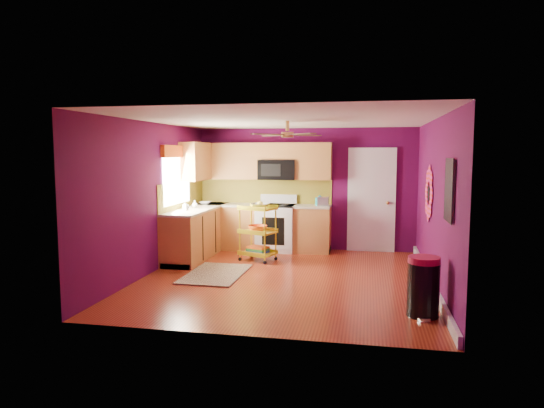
# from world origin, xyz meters

# --- Properties ---
(ground) EXTENTS (5.00, 5.00, 0.00)m
(ground) POSITION_xyz_m (0.00, 0.00, 0.00)
(ground) COLOR maroon
(ground) RESTS_ON ground
(room_envelope) EXTENTS (4.54, 5.04, 2.52)m
(room_envelope) POSITION_xyz_m (0.03, 0.00, 1.63)
(room_envelope) COLOR #50093E
(room_envelope) RESTS_ON ground
(lower_cabinets) EXTENTS (2.81, 2.31, 0.94)m
(lower_cabinets) POSITION_xyz_m (-1.35, 1.82, 0.43)
(lower_cabinets) COLOR #9C5E2A
(lower_cabinets) RESTS_ON ground
(electric_range) EXTENTS (0.76, 0.66, 1.13)m
(electric_range) POSITION_xyz_m (-0.55, 2.17, 0.48)
(electric_range) COLOR white
(electric_range) RESTS_ON ground
(upper_cabinetry) EXTENTS (2.80, 2.30, 1.26)m
(upper_cabinetry) POSITION_xyz_m (-1.24, 2.17, 1.80)
(upper_cabinetry) COLOR #9C5E2A
(upper_cabinetry) RESTS_ON ground
(left_window) EXTENTS (0.08, 1.35, 1.08)m
(left_window) POSITION_xyz_m (-2.22, 1.05, 1.74)
(left_window) COLOR white
(left_window) RESTS_ON ground
(panel_door) EXTENTS (0.95, 0.11, 2.15)m
(panel_door) POSITION_xyz_m (1.35, 2.47, 1.02)
(panel_door) COLOR white
(panel_door) RESTS_ON ground
(right_wall_art) EXTENTS (0.04, 2.74, 1.04)m
(right_wall_art) POSITION_xyz_m (2.23, -0.34, 1.44)
(right_wall_art) COLOR black
(right_wall_art) RESTS_ON ground
(ceiling_fan) EXTENTS (1.01, 1.01, 0.26)m
(ceiling_fan) POSITION_xyz_m (0.00, 0.20, 2.29)
(ceiling_fan) COLOR #BF8C3F
(ceiling_fan) RESTS_ON ground
(shag_rug) EXTENTS (0.90, 1.46, 0.02)m
(shag_rug) POSITION_xyz_m (-1.16, 0.02, 0.01)
(shag_rug) COLOR #311D10
(shag_rug) RESTS_ON ground
(rolling_cart) EXTENTS (0.73, 0.64, 1.11)m
(rolling_cart) POSITION_xyz_m (-0.70, 1.17, 0.57)
(rolling_cart) COLOR yellow
(rolling_cart) RESTS_ON ground
(trash_can) EXTENTS (0.51, 0.51, 0.74)m
(trash_can) POSITION_xyz_m (1.96, -1.44, 0.37)
(trash_can) COLOR black
(trash_can) RESTS_ON ground
(teal_kettle) EXTENTS (0.18, 0.18, 0.21)m
(teal_kettle) POSITION_xyz_m (0.33, 2.23, 1.02)
(teal_kettle) COLOR #169AAA
(teal_kettle) RESTS_ON lower_cabinets
(toaster) EXTENTS (0.22, 0.15, 0.18)m
(toaster) POSITION_xyz_m (0.40, 2.19, 1.03)
(toaster) COLOR beige
(toaster) RESTS_ON lower_cabinets
(soap_bottle_a) EXTENTS (0.08, 0.08, 0.17)m
(soap_bottle_a) POSITION_xyz_m (-2.02, 0.91, 1.03)
(soap_bottle_a) COLOR #EA3F72
(soap_bottle_a) RESTS_ON lower_cabinets
(soap_bottle_b) EXTENTS (0.12, 0.12, 0.15)m
(soap_bottle_b) POSITION_xyz_m (-1.99, 1.35, 1.01)
(soap_bottle_b) COLOR white
(soap_bottle_b) RESTS_ON lower_cabinets
(counter_dish) EXTENTS (0.23, 0.23, 0.06)m
(counter_dish) POSITION_xyz_m (-2.00, 2.00, 0.97)
(counter_dish) COLOR white
(counter_dish) RESTS_ON lower_cabinets
(counter_cup) EXTENTS (0.12, 0.12, 0.09)m
(counter_cup) POSITION_xyz_m (-2.03, 0.97, 0.99)
(counter_cup) COLOR white
(counter_cup) RESTS_ON lower_cabinets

